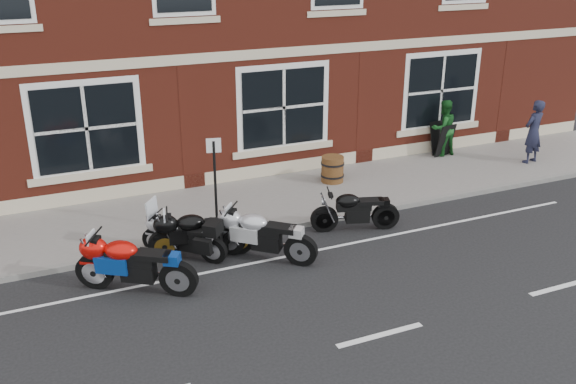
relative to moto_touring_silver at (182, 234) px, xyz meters
name	(u,v)px	position (x,y,z in m)	size (l,w,h in m)	color
ground	(303,258)	(2.24, -1.04, -0.51)	(80.00, 80.00, 0.00)	black
sidewalk	(252,204)	(2.24, 1.96, -0.45)	(30.00, 3.00, 0.12)	slate
kerb	(277,229)	(2.24, 0.38, -0.45)	(30.00, 0.16, 0.12)	slate
moto_touring_silver	(182,234)	(0.00, 0.00, 0.00)	(1.45, 1.38, 1.24)	black
moto_sport_red	(133,262)	(-1.15, -0.99, 0.10)	(2.02, 1.41, 1.05)	black
moto_sport_black	(199,231)	(0.34, -0.11, 0.05)	(2.14, 0.61, 0.97)	black
moto_sport_silver	(263,233)	(1.48, -0.73, 0.07)	(1.74, 1.60, 1.00)	black
moto_naked_black	(353,209)	(3.83, -0.24, 0.01)	(1.95, 0.70, 0.90)	black
pedestrian_left	(533,132)	(10.59, 1.55, 0.52)	(0.66, 0.43, 1.81)	#1B1D31
pedestrian_right	(443,128)	(8.67, 3.11, 0.44)	(0.80, 0.63, 1.65)	#164F1C
a_board_sign	(442,139)	(8.64, 3.10, 0.11)	(0.59, 0.39, 0.98)	black
barrel_planter	(332,169)	(4.69, 2.42, -0.04)	(0.61, 0.61, 0.68)	#512E15
parking_sign	(215,180)	(0.91, 0.51, 0.86)	(0.30, 0.09, 2.16)	black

